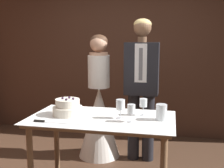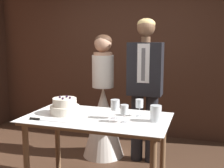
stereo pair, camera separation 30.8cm
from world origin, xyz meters
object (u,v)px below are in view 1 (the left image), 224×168
tiered_cake (68,108)px  bride (99,112)px  wine_glass_middle (131,110)px  hurricane_candle (161,113)px  groom (142,82)px  wine_glass_far (120,106)px  cake_table (102,127)px  cake_knife (48,122)px  wine_glass_near (143,103)px

tiered_cake → bride: bearing=85.6°
wine_glass_middle → hurricane_candle: 0.29m
groom → hurricane_candle: bearing=-72.8°
wine_glass_far → bride: bride is taller
cake_table → groom: bearing=73.8°
cake_table → cake_knife: (-0.43, -0.26, 0.11)m
wine_glass_far → bride: 1.10m
wine_glass_far → wine_glass_near: bearing=37.2°
wine_glass_middle → cake_knife: bearing=-166.2°
bride → cake_knife: bearing=-97.2°
cake_knife → groom: 1.42m
cake_table → wine_glass_far: bearing=2.4°
bride → hurricane_candle: bearing=-47.8°
tiered_cake → wine_glass_near: size_ratio=1.76×
hurricane_candle → bride: (-0.83, 0.92, -0.28)m
wine_glass_near → wine_glass_middle: 0.26m
wine_glass_far → hurricane_candle: size_ratio=1.22×
cake_table → hurricane_candle: size_ratio=9.32×
cake_knife → wine_glass_middle: bearing=11.9°
cake_table → wine_glass_far: size_ratio=7.63×
wine_glass_middle → bride: bearing=118.9°
wine_glass_far → groom: (0.09, 0.94, 0.09)m
cake_table → tiered_cake: size_ratio=4.71×
cake_knife → wine_glass_middle: wine_glass_middle is taller
hurricane_candle → wine_glass_near: bearing=144.5°
cake_knife → wine_glass_far: wine_glass_far is taller
cake_table → groom: 1.04m
cake_table → bride: bearing=106.2°
cake_table → bride: size_ratio=0.86×
cake_knife → hurricane_candle: (0.99, 0.29, 0.06)m
hurricane_candle → wine_glass_middle: bearing=-156.3°
tiered_cake → hurricane_candle: (0.90, 0.01, -0.00)m
cake_knife → wine_glass_middle: size_ratio=2.66×
tiered_cake → wine_glass_middle: tiered_cake is taller
wine_glass_far → groom: groom is taller
wine_glass_near → bride: bearing=129.6°
hurricane_candle → wine_glass_far: bearing=-176.6°
tiered_cake → bride: (0.07, 0.93, -0.28)m
wine_glass_far → hurricane_candle: 0.38m
wine_glass_far → groom: size_ratio=0.10×
bride → wine_glass_far: bearing=-64.1°
wine_glass_near → tiered_cake: bearing=-168.9°
cake_table → wine_glass_near: (0.38, 0.16, 0.22)m
groom → tiered_cake: bearing=-123.7°
wine_glass_middle → wine_glass_far: size_ratio=0.89×
groom → cake_knife: bearing=-120.1°
wine_glass_near → wine_glass_far: wine_glass_far is taller
tiered_cake → wine_glass_near: 0.74m
tiered_cake → groom: 1.13m
tiered_cake → groom: size_ratio=0.16×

